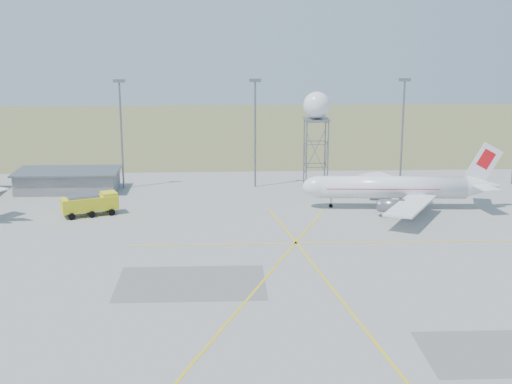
{
  "coord_description": "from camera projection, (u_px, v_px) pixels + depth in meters",
  "views": [
    {
      "loc": [
        -15.79,
        -66.66,
        31.1
      ],
      "look_at": [
        -11.01,
        40.0,
        5.23
      ],
      "focal_mm": 50.0,
      "sensor_mm": 36.0,
      "label": 1
    }
  ],
  "objects": [
    {
      "name": "radar_tower",
      "position": [
        316.0,
        134.0,
        133.19
      ],
      "size": [
        5.03,
        5.03,
        18.21
      ],
      "color": "slate",
      "rests_on": "ground"
    },
    {
      "name": "mast_b",
      "position": [
        255.0,
        124.0,
        133.53
      ],
      "size": [
        2.2,
        0.5,
        20.5
      ],
      "color": "slate",
      "rests_on": "ground"
    },
    {
      "name": "mast_c",
      "position": [
        403.0,
        123.0,
        134.75
      ],
      "size": [
        2.2,
        0.5,
        20.5
      ],
      "color": "slate",
      "rests_on": "ground"
    },
    {
      "name": "building_grey",
      "position": [
        68.0,
        181.0,
        132.44
      ],
      "size": [
        19.0,
        10.0,
        3.9
      ],
      "color": "gray",
      "rests_on": "ground"
    },
    {
      "name": "fire_truck",
      "position": [
        91.0,
        205.0,
        116.03
      ],
      "size": [
        9.47,
        6.09,
        3.6
      ],
      "rotation": [
        0.0,
        0.0,
        0.37
      ],
      "color": "yellow",
      "rests_on": "ground"
    },
    {
      "name": "airliner_main",
      "position": [
        396.0,
        188.0,
        120.2
      ],
      "size": [
        33.42,
        32.43,
        11.37
      ],
      "rotation": [
        0.0,
        0.0,
        3.08
      ],
      "color": "white",
      "rests_on": "ground"
    },
    {
      "name": "grass_strip",
      "position": [
        278.0,
        129.0,
        208.65
      ],
      "size": [
        400.0,
        120.0,
        0.03
      ],
      "primitive_type": "cube",
      "color": "olive",
      "rests_on": "ground"
    },
    {
      "name": "ground",
      "position": [
        381.0,
        333.0,
        72.73
      ],
      "size": [
        400.0,
        400.0,
        0.0
      ],
      "primitive_type": "plane",
      "color": "#A0A19B",
      "rests_on": "ground"
    },
    {
      "name": "mast_a",
      "position": [
        121.0,
        125.0,
        132.44
      ],
      "size": [
        2.2,
        0.5,
        20.5
      ],
      "color": "slate",
      "rests_on": "ground"
    }
  ]
}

